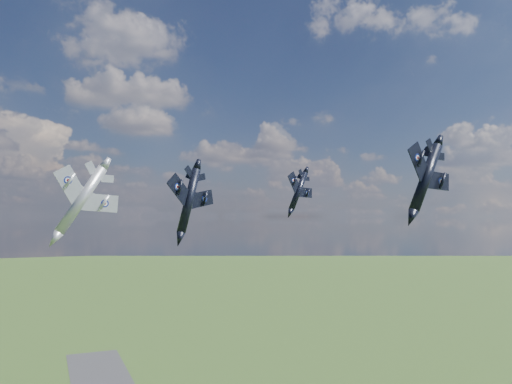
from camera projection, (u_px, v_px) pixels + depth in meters
name	position (u px, v px, depth m)	size (l,w,h in m)	color
jet_lead_navy	(189.00, 200.00, 69.95)	(9.25, 12.89, 2.67)	black
jet_right_navy	(426.00, 178.00, 68.28)	(10.60, 14.78, 3.06)	black
jet_high_navy	(298.00, 191.00, 109.08)	(9.38, 13.08, 2.71)	black
jet_left_silver	(81.00, 200.00, 65.96)	(10.04, 14.00, 2.90)	#AAADB5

